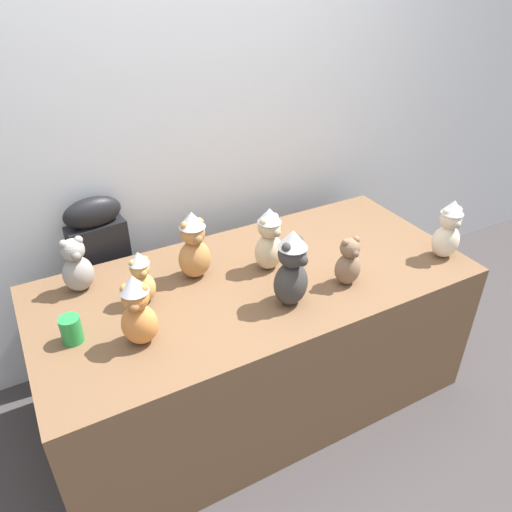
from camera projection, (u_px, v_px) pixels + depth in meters
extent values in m
plane|color=#3D3838|center=(280.00, 426.00, 2.45)|extent=(10.00, 10.00, 0.00)
cube|color=silver|center=(189.00, 117.00, 2.47)|extent=(7.00, 0.08, 2.60)
cube|color=brown|center=(256.00, 340.00, 2.44)|extent=(1.99, 0.92, 0.75)
cube|color=black|center=(109.00, 298.00, 2.61)|extent=(0.29, 0.15, 0.89)
ellipsoid|color=black|center=(92.00, 213.00, 2.34)|extent=(0.29, 0.15, 0.15)
ellipsoid|color=gray|center=(78.00, 274.00, 2.12)|extent=(0.14, 0.12, 0.16)
sphere|color=gray|center=(73.00, 250.00, 2.06)|extent=(0.10, 0.10, 0.10)
sphere|color=gray|center=(64.00, 244.00, 2.03)|extent=(0.04, 0.04, 0.04)
sphere|color=gray|center=(78.00, 240.00, 2.05)|extent=(0.04, 0.04, 0.04)
sphere|color=slate|center=(76.00, 256.00, 2.04)|extent=(0.04, 0.04, 0.04)
ellipsoid|color=#383533|center=(291.00, 283.00, 2.04)|extent=(0.20, 0.18, 0.19)
sphere|color=#383533|center=(292.00, 254.00, 1.96)|extent=(0.12, 0.12, 0.12)
sphere|color=#383533|center=(287.00, 248.00, 1.91)|extent=(0.04, 0.04, 0.04)
sphere|color=#383533|center=(298.00, 241.00, 1.96)|extent=(0.04, 0.04, 0.04)
sphere|color=#32302E|center=(302.00, 260.00, 1.94)|extent=(0.05, 0.05, 0.05)
cone|color=silver|center=(293.00, 239.00, 1.92)|extent=(0.12, 0.12, 0.08)
ellipsoid|color=#D17F3D|center=(140.00, 324.00, 1.84)|extent=(0.18, 0.17, 0.17)
sphere|color=#D17F3D|center=(135.00, 297.00, 1.77)|extent=(0.10, 0.10, 0.10)
sphere|color=#D17F3D|center=(125.00, 289.00, 1.75)|extent=(0.04, 0.04, 0.04)
sphere|color=#D17F3D|center=(143.00, 288.00, 1.75)|extent=(0.04, 0.04, 0.04)
sphere|color=#A06536|center=(134.00, 307.00, 1.74)|extent=(0.04, 0.04, 0.04)
cone|color=silver|center=(133.00, 284.00, 1.74)|extent=(0.11, 0.11, 0.07)
ellipsoid|color=#7F6047|center=(347.00, 269.00, 2.17)|extent=(0.13, 0.11, 0.15)
sphere|color=#7F6047|center=(350.00, 248.00, 2.11)|extent=(0.09, 0.09, 0.09)
sphere|color=#7F6047|center=(345.00, 243.00, 2.08)|extent=(0.03, 0.03, 0.03)
sphere|color=#7F6047|center=(356.00, 240.00, 2.10)|extent=(0.03, 0.03, 0.03)
sphere|color=brown|center=(355.00, 254.00, 2.09)|extent=(0.04, 0.04, 0.04)
ellipsoid|color=tan|center=(143.00, 288.00, 2.06)|extent=(0.12, 0.10, 0.14)
sphere|color=tan|center=(140.00, 268.00, 2.00)|extent=(0.08, 0.08, 0.08)
sphere|color=tan|center=(133.00, 263.00, 1.97)|extent=(0.03, 0.03, 0.03)
sphere|color=tan|center=(145.00, 260.00, 2.00)|extent=(0.03, 0.03, 0.03)
sphere|color=olive|center=(143.00, 274.00, 1.98)|extent=(0.03, 0.03, 0.03)
cone|color=silver|center=(138.00, 258.00, 1.98)|extent=(0.09, 0.09, 0.05)
ellipsoid|color=#CCB78E|center=(269.00, 252.00, 2.27)|extent=(0.17, 0.15, 0.17)
sphere|color=#CCB78E|center=(269.00, 227.00, 2.20)|extent=(0.10, 0.10, 0.10)
sphere|color=#CCB78E|center=(264.00, 222.00, 2.16)|extent=(0.04, 0.04, 0.04)
sphere|color=#CCB78E|center=(274.00, 217.00, 2.20)|extent=(0.04, 0.04, 0.04)
sphere|color=#9D8E71|center=(276.00, 233.00, 2.18)|extent=(0.04, 0.04, 0.04)
cone|color=silver|center=(269.00, 215.00, 2.17)|extent=(0.11, 0.11, 0.07)
ellipsoid|color=beige|center=(445.00, 241.00, 2.36)|extent=(0.15, 0.14, 0.17)
sphere|color=beige|center=(451.00, 218.00, 2.29)|extent=(0.10, 0.10, 0.10)
sphere|color=beige|center=(447.00, 212.00, 2.26)|extent=(0.04, 0.04, 0.04)
sphere|color=beige|center=(458.00, 210.00, 2.28)|extent=(0.04, 0.04, 0.04)
sphere|color=#ABA08A|center=(456.00, 224.00, 2.26)|extent=(0.04, 0.04, 0.04)
cone|color=silver|center=(454.00, 207.00, 2.26)|extent=(0.11, 0.11, 0.07)
ellipsoid|color=#B27A42|center=(195.00, 259.00, 2.21)|extent=(0.16, 0.13, 0.18)
sphere|color=#B27A42|center=(193.00, 233.00, 2.14)|extent=(0.11, 0.11, 0.11)
sphere|color=#B27A42|center=(185.00, 226.00, 2.10)|extent=(0.04, 0.04, 0.04)
sphere|color=#B27A42|center=(199.00, 222.00, 2.13)|extent=(0.04, 0.04, 0.04)
sphere|color=olive|center=(198.00, 239.00, 2.11)|extent=(0.05, 0.05, 0.05)
cone|color=silver|center=(192.00, 219.00, 2.10)|extent=(0.11, 0.11, 0.07)
cylinder|color=#238C3D|center=(71.00, 330.00, 1.86)|extent=(0.08, 0.08, 0.11)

